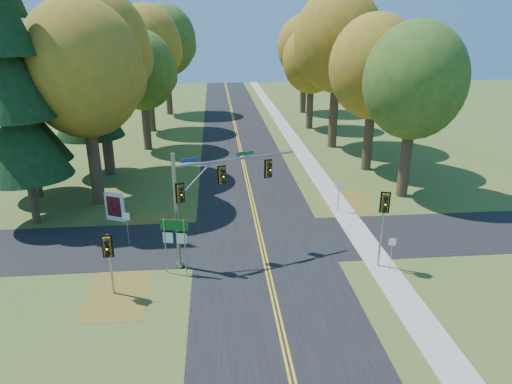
{
  "coord_description": "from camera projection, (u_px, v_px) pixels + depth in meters",
  "views": [
    {
      "loc": [
        -2.56,
        -22.81,
        12.42
      ],
      "look_at": [
        -0.31,
        1.88,
        3.2
      ],
      "focal_mm": 32.0,
      "sensor_mm": 36.0,
      "label": 1
    }
  ],
  "objects": [
    {
      "name": "ground",
      "position": [
        264.0,
        256.0,
        25.83
      ],
      "size": [
        160.0,
        160.0,
        0.0
      ],
      "primitive_type": "plane",
      "color": "#446021",
      "rests_on": "ground"
    },
    {
      "name": "centerline_left",
      "position": [
        263.0,
        256.0,
        25.81
      ],
      "size": [
        0.1,
        160.0,
        0.01
      ],
      "primitive_type": "cube",
      "color": "gold",
      "rests_on": "road_main"
    },
    {
      "name": "traffic_mast",
      "position": [
        208.0,
        191.0,
        23.92
      ],
      "size": [
        6.66,
        2.74,
        6.39
      ],
      "rotation": [
        0.0,
        0.0,
        0.35
      ],
      "color": "gray",
      "rests_on": "ground"
    },
    {
      "name": "east_signal_pole",
      "position": [
        384.0,
        211.0,
        23.4
      ],
      "size": [
        0.5,
        0.59,
        4.4
      ],
      "rotation": [
        0.0,
        0.0,
        -0.27
      ],
      "color": "#94989C",
      "rests_on": "ground"
    },
    {
      "name": "road_cross",
      "position": [
        261.0,
        240.0,
        27.7
      ],
      "size": [
        60.0,
        6.0,
        0.02
      ],
      "primitive_type": "cube",
      "color": "black",
      "rests_on": "ground"
    },
    {
      "name": "road_main",
      "position": [
        264.0,
        256.0,
        25.83
      ],
      "size": [
        8.0,
        160.0,
        0.02
      ],
      "primitive_type": "cube",
      "color": "black",
      "rests_on": "ground"
    },
    {
      "name": "ped_signal_pole",
      "position": [
        108.0,
        251.0,
        21.27
      ],
      "size": [
        0.52,
        0.59,
        3.26
      ],
      "rotation": [
        0.0,
        0.0,
        0.1
      ],
      "color": "#999DA2",
      "rests_on": "ground"
    },
    {
      "name": "sidewalk_east",
      "position": [
        371.0,
        251.0,
        26.35
      ],
      "size": [
        1.6,
        160.0,
        0.06
      ],
      "primitive_type": "cube",
      "color": "#9E998E",
      "rests_on": "ground"
    },
    {
      "name": "tree_w_c",
      "position": [
        143.0,
        71.0,
        45.09
      ],
      "size": [
        6.8,
        6.8,
        11.91
      ],
      "color": "#38281C",
      "rests_on": "ground"
    },
    {
      "name": "reg_sign_e_north",
      "position": [
        339.0,
        191.0,
        31.34
      ],
      "size": [
        0.43,
        0.14,
        2.26
      ],
      "rotation": [
        0.0,
        0.0,
        0.25
      ],
      "color": "gray",
      "rests_on": "ground"
    },
    {
      "name": "info_kiosk",
      "position": [
        115.0,
        207.0,
        30.21
      ],
      "size": [
        1.34,
        0.75,
        1.92
      ],
      "rotation": [
        0.0,
        0.0,
        -0.43
      ],
      "color": "white",
      "rests_on": "ground"
    },
    {
      "name": "tree_e_b",
      "position": [
        375.0,
        68.0,
        38.21
      ],
      "size": [
        7.6,
        7.6,
        13.33
      ],
      "color": "#38281C",
      "rests_on": "ground"
    },
    {
      "name": "leaf_patch_w_far",
      "position": [
        119.0,
        292.0,
        22.39
      ],
      "size": [
        3.0,
        5.0,
        0.0
      ],
      "primitive_type": "cube",
      "color": "brown",
      "rests_on": "ground"
    },
    {
      "name": "pine_c",
      "position": [
        81.0,
        59.0,
        36.28
      ],
      "size": [
        5.6,
        5.6,
        20.56
      ],
      "color": "#38281C",
      "rests_on": "ground"
    },
    {
      "name": "tree_e_c",
      "position": [
        338.0,
        42.0,
        45.07
      ],
      "size": [
        8.8,
        8.8,
        15.79
      ],
      "color": "#38281C",
      "rests_on": "ground"
    },
    {
      "name": "tree_w_a",
      "position": [
        84.0,
        70.0,
        30.34
      ],
      "size": [
        8.0,
        8.0,
        14.15
      ],
      "color": "#38281C",
      "rests_on": "ground"
    },
    {
      "name": "tree_e_e",
      "position": [
        305.0,
        47.0,
        64.2
      ],
      "size": [
        7.8,
        7.8,
        13.74
      ],
      "color": "#38281C",
      "rests_on": "ground"
    },
    {
      "name": "leaf_patch_e",
      "position": [
        351.0,
        211.0,
        32.01
      ],
      "size": [
        3.5,
        8.0,
        0.0
      ],
      "primitive_type": "cube",
      "color": "brown",
      "rests_on": "ground"
    },
    {
      "name": "tree_e_d",
      "position": [
        312.0,
        60.0,
        54.43
      ],
      "size": [
        7.0,
        7.0,
        12.32
      ],
      "color": "#38281C",
      "rests_on": "ground"
    },
    {
      "name": "reg_sign_e_south",
      "position": [
        392.0,
        248.0,
        23.92
      ],
      "size": [
        0.37,
        0.08,
        1.94
      ],
      "rotation": [
        0.0,
        0.0,
        -0.13
      ],
      "color": "gray",
      "rests_on": "ground"
    },
    {
      "name": "tree_w_d",
      "position": [
        147.0,
        47.0,
        52.54
      ],
      "size": [
        8.2,
        8.2,
        14.56
      ],
      "color": "#38281C",
      "rests_on": "ground"
    },
    {
      "name": "tree_w_e",
      "position": [
        166.0,
        41.0,
        62.71
      ],
      "size": [
        8.4,
        8.4,
        14.97
      ],
      "color": "#38281C",
      "rests_on": "ground"
    },
    {
      "name": "leaf_patch_w_near",
      "position": [
        156.0,
        230.0,
        29.01
      ],
      "size": [
        4.0,
        6.0,
        0.0
      ],
      "primitive_type": "cube",
      "color": "brown",
      "rests_on": "ground"
    },
    {
      "name": "pine_b",
      "position": [
        21.0,
        88.0,
        31.89
      ],
      "size": [
        5.6,
        5.6,
        17.31
      ],
      "color": "#38281C",
      "rests_on": "ground"
    },
    {
      "name": "centerline_right",
      "position": [
        266.0,
        256.0,
        25.83
      ],
      "size": [
        0.1,
        160.0,
        0.01
      ],
      "primitive_type": "cube",
      "color": "gold",
      "rests_on": "road_main"
    },
    {
      "name": "reg_sign_w",
      "position": [
        127.0,
        223.0,
        26.49
      ],
      "size": [
        0.42,
        0.11,
        2.21
      ],
      "rotation": [
        0.0,
        0.0,
        -0.2
      ],
      "color": "gray",
      "rests_on": "ground"
    },
    {
      "name": "tree_e_a",
      "position": [
        415.0,
        82.0,
        32.03
      ],
      "size": [
        7.2,
        7.2,
        12.73
      ],
      "color": "#38281C",
      "rests_on": "ground"
    },
    {
      "name": "route_sign_cluster",
      "position": [
        175.0,
        235.0,
        23.31
      ],
      "size": [
        1.44,
        0.37,
        3.15
      ],
      "rotation": [
        0.0,
        0.0,
        -0.22
      ],
      "color": "gray",
      "rests_on": "ground"
    },
    {
      "name": "pine_a",
      "position": [
        11.0,
        81.0,
        27.0
      ],
      "size": [
        5.6,
        5.6,
        19.48
      ],
      "color": "#38281C",
      "rests_on": "ground"
    },
    {
      "name": "tree_w_b",
      "position": [
        98.0,
        50.0,
        36.43
      ],
      "size": [
        8.6,
        8.6,
        15.38
      ],
      "color": "#38281C",
      "rests_on": "ground"
    }
  ]
}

